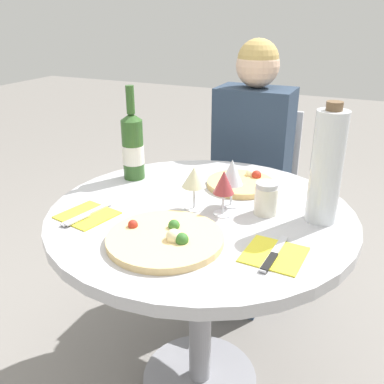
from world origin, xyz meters
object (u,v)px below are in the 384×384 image
Objects in this scene: dining_table at (201,245)px; seated_diner at (246,187)px; wine_bottle at (133,146)px; pizza_large at (166,238)px; tall_carafe at (327,167)px; chair_behind_diner at (253,198)px.

dining_table is 0.66m from seated_diner.
seated_diner is 0.65m from wine_bottle.
tall_carafe reaches higher than pizza_large.
dining_table is at bearing 94.88° from seated_diner.
chair_behind_diner is 0.18m from seated_diner.
pizza_large is at bearing -139.19° from tall_carafe.
wine_bottle is (-0.28, -0.64, 0.41)m from chair_behind_diner.
wine_bottle is (-0.34, 0.15, 0.25)m from dining_table.
tall_carafe is (0.69, -0.07, 0.05)m from wine_bottle.
tall_carafe is at bearing 13.58° from dining_table.
chair_behind_diner is 2.41× the size of tall_carafe.
pizza_large is (0.05, -0.88, 0.19)m from seated_diner.
seated_diner is (-0.06, 0.66, -0.05)m from dining_table.
tall_carafe is at bearing 119.87° from chair_behind_diner.
tall_carafe is at bearing -5.62° from wine_bottle.
pizza_large is 0.51m from wine_bottle.
dining_table is 0.81m from chair_behind_diner.
seated_diner is at bearing 90.00° from chair_behind_diner.
wine_bottle is 0.96× the size of tall_carafe.
seated_diner is 3.35× the size of tall_carafe.
seated_diner is 0.78m from tall_carafe.
wine_bottle is 0.69m from tall_carafe.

